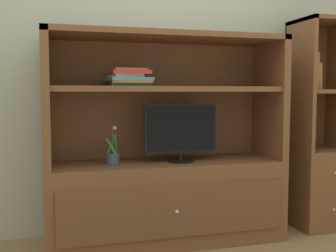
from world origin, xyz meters
The scene contains 7 objects.
painted_rear_wall centered at (0.00, 0.75, 1.40)m, with size 6.00×0.10×2.80m, color #ADB29E.
media_console centered at (0.00, 0.41, 0.46)m, with size 1.63×0.52×1.44m.
tv_monitor centered at (0.09, 0.35, 0.78)m, with size 0.51×0.18×0.40m.
potted_plant centered at (-0.37, 0.39, 0.61)m, with size 0.09×0.09×0.26m.
magazine_stack centered at (-0.26, 0.40, 1.14)m, with size 0.30×0.35×0.12m.
bookshelf_tall centered at (1.23, 0.41, 0.55)m, with size 0.40×0.40×1.59m.
upright_book_row centered at (1.13, 0.40, 1.19)m, with size 0.11×0.18×0.27m.
Camera 1 is at (-0.73, -2.32, 1.04)m, focal length 43.78 mm.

